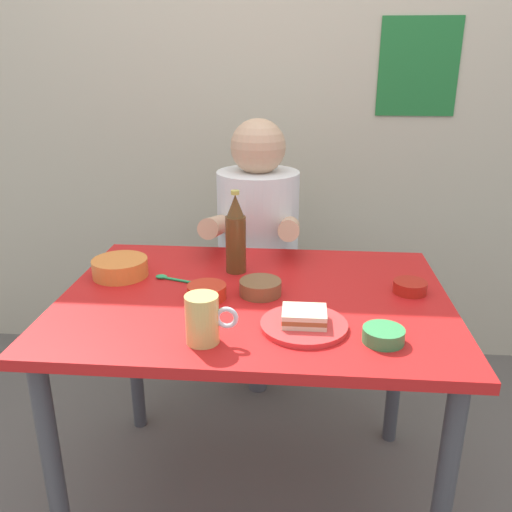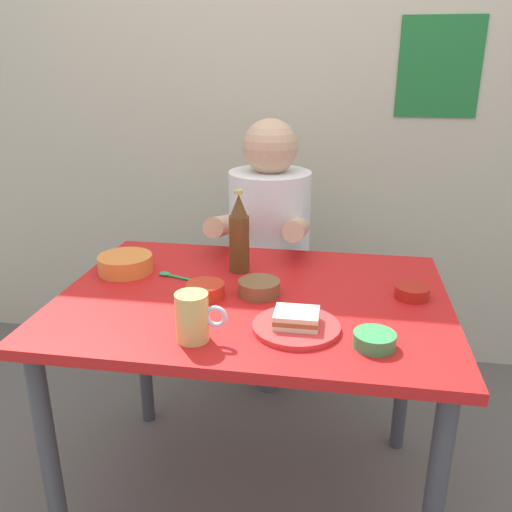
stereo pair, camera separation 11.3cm
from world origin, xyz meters
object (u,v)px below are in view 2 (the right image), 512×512
stool (269,318)px  person_seated (269,224)px  plate_orange (296,327)px  sandwich (296,318)px  beer_bottle (239,235)px  sambal_bowl_red (412,291)px  dining_table (253,324)px  beer_mug (193,317)px

stool → person_seated: bearing=-90.0°
stool → plate_orange: 0.93m
sandwich → beer_bottle: bearing=120.6°
stool → beer_bottle: bearing=-94.0°
person_seated → sambal_bowl_red: (0.49, -0.56, -0.01)m
sambal_bowl_red → dining_table: bearing=-173.0°
beer_bottle → person_seated: bearing=85.9°
sandwich → dining_table: bearing=126.8°
dining_table → sambal_bowl_red: size_ratio=11.46×
plate_orange → sandwich: bearing=90.0°
beer_bottle → sambal_bowl_red: 0.54m
plate_orange → beer_mug: 0.26m
stool → beer_mug: size_ratio=3.57×
dining_table → person_seated: size_ratio=1.53×
beer_mug → person_seated: bearing=86.6°
dining_table → person_seated: (-0.04, 0.62, 0.12)m
person_seated → plate_orange: person_seated is taller
dining_table → beer_mug: 0.33m
stool → sambal_bowl_red: bearing=-49.7°
person_seated → stool: bearing=90.0°
sambal_bowl_red → person_seated: bearing=130.8°
dining_table → person_seated: person_seated is taller
beer_bottle → plate_orange: bearing=-59.4°
dining_table → sandwich: sandwich is taller
person_seated → plate_orange: 0.83m
stool → plate_orange: (0.18, -0.82, 0.40)m
stool → beer_bottle: size_ratio=1.72×
stool → beer_bottle: 0.68m
dining_table → sandwich: 0.27m
plate_orange → dining_table: bearing=126.8°
sandwich → sambal_bowl_red: size_ratio=1.15×
sandwich → plate_orange: bearing=-90.0°
beer_mug → beer_bottle: 0.46m
stool → dining_table: bearing=-86.2°
plate_orange → sambal_bowl_red: (0.30, 0.24, 0.01)m
beer_bottle → dining_table: bearing=-67.1°
person_seated → beer_mug: (-0.05, -0.90, 0.03)m
stool → sandwich: size_ratio=4.09×
plate_orange → beer_bottle: (-0.22, 0.36, 0.11)m
beer_bottle → sandwich: bearing=-59.4°
dining_table → plate_orange: plate_orange is taller
person_seated → beer_mug: person_seated is taller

